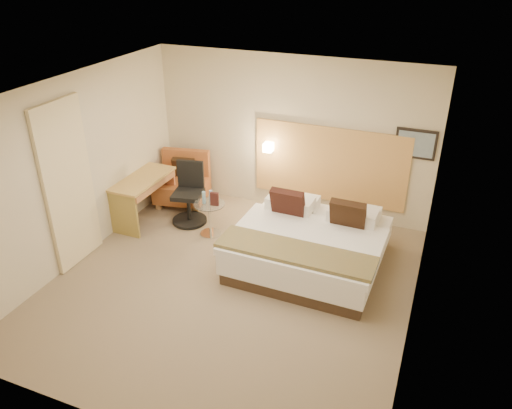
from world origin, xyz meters
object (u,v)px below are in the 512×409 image
at_px(lounge_chair, 183,183).
at_px(desk, 144,187).
at_px(side_table, 210,217).
at_px(desk_chair, 189,198).
at_px(bed, 310,244).

height_order(lounge_chair, desk, lounge_chair).
distance_m(side_table, desk, 1.27).
relative_size(desk, desk_chair, 1.21).
bearing_deg(bed, desk, 175.12).
bearing_deg(bed, side_table, 172.96).
relative_size(bed, side_table, 3.78).
bearing_deg(lounge_chair, bed, -21.90).
bearing_deg(desk_chair, lounge_chair, 127.36).
xyz_separation_m(lounge_chair, side_table, (0.98, -0.88, -0.06)).
relative_size(side_table, desk, 0.45).
xyz_separation_m(desk, desk_chair, (0.71, 0.24, -0.19)).
distance_m(bed, side_table, 1.75).
height_order(side_table, desk_chair, desk_chair).
distance_m(lounge_chair, side_table, 1.32).
distance_m(lounge_chair, desk_chair, 0.76).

